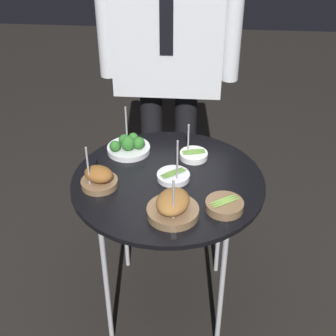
# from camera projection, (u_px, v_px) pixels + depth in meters

# --- Properties ---
(ground_plane) EXTENTS (8.00, 8.00, 0.00)m
(ground_plane) POSITION_uv_depth(u_px,v_px,m) (168.00, 302.00, 2.10)
(ground_plane) COLOR black
(serving_cart) EXTENTS (0.72, 0.72, 0.68)m
(serving_cart) POSITION_uv_depth(u_px,v_px,m) (168.00, 189.00, 1.75)
(serving_cart) COLOR black
(serving_cart) RESTS_ON ground_plane
(bowl_roast_mid_left) EXTENTS (0.17, 0.17, 0.18)m
(bowl_roast_mid_left) POSITION_uv_depth(u_px,v_px,m) (173.00, 207.00, 1.53)
(bowl_roast_mid_left) COLOR brown
(bowl_roast_mid_left) RESTS_ON serving_cart
(bowl_asparagus_near_rim) EXTENTS (0.12, 0.12, 0.18)m
(bowl_asparagus_near_rim) POSITION_uv_depth(u_px,v_px,m) (173.00, 176.00, 1.72)
(bowl_asparagus_near_rim) COLOR silver
(bowl_asparagus_near_rim) RESTS_ON serving_cart
(bowl_asparagus_front_right) EXTENTS (0.11, 0.11, 0.14)m
(bowl_asparagus_front_right) POSITION_uv_depth(u_px,v_px,m) (194.00, 155.00, 1.84)
(bowl_asparagus_front_right) COLOR white
(bowl_asparagus_front_right) RESTS_ON serving_cart
(bowl_roast_center) EXTENTS (0.13, 0.13, 0.17)m
(bowl_roast_center) POSITION_uv_depth(u_px,v_px,m) (99.00, 178.00, 1.67)
(bowl_roast_center) COLOR brown
(bowl_roast_center) RESTS_ON serving_cart
(bowl_asparagus_front_center) EXTENTS (0.13, 0.13, 0.04)m
(bowl_asparagus_front_center) POSITION_uv_depth(u_px,v_px,m) (224.00, 205.00, 1.57)
(bowl_asparagus_front_center) COLOR brown
(bowl_asparagus_front_center) RESTS_ON serving_cart
(bowl_broccoli_mid_right) EXTENTS (0.17, 0.17, 0.18)m
(bowl_broccoli_mid_right) POSITION_uv_depth(u_px,v_px,m) (128.00, 146.00, 1.87)
(bowl_broccoli_mid_right) COLOR silver
(bowl_broccoli_mid_right) RESTS_ON serving_cart
(waiter_figure) EXTENTS (0.60, 0.23, 1.64)m
(waiter_figure) POSITION_uv_depth(u_px,v_px,m) (169.00, 37.00, 1.95)
(waiter_figure) COLOR black
(waiter_figure) RESTS_ON ground_plane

